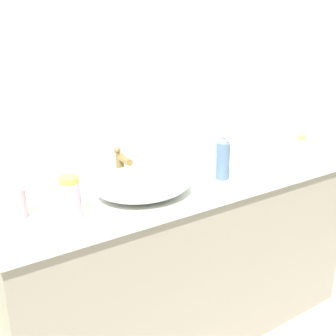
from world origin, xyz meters
TOP-DOWN VIEW (x-y plane):
  - bathroom_wall_rear at (0.00, 0.73)m, footprint 6.00×0.06m
  - vanity_counter at (0.05, 0.44)m, footprint 1.77×0.50m
  - wall_mirror_panel at (0.05, 0.69)m, footprint 1.67×0.01m
  - sink_basin at (-0.23, 0.39)m, footprint 0.40×0.34m
  - faucet at (-0.23, 0.58)m, footprint 0.03×0.13m
  - soap_dispenser at (0.16, 0.36)m, footprint 0.06×0.06m
  - lotion_bottle at (0.71, 0.38)m, footprint 0.06×0.06m
  - perfume_bottle at (-0.54, 0.35)m, footprint 0.07×0.07m
  - spray_can at (-0.69, 0.46)m, footprint 0.05×0.05m
  - tissue_box at (0.37, 0.50)m, footprint 0.12×0.12m

SIDE VIEW (x-z plane):
  - vanity_counter at x=0.05m, z-range 0.00..0.85m
  - lotion_bottle at x=0.71m, z-range 0.84..0.95m
  - sink_basin at x=-0.23m, z-range 0.85..0.95m
  - spray_can at x=-0.69m, z-range 0.84..0.97m
  - tissue_box at x=0.37m, z-range 0.83..1.00m
  - perfume_bottle at x=-0.54m, z-range 0.85..1.00m
  - faucet at x=-0.23m, z-range 0.86..1.00m
  - soap_dispenser at x=0.16m, z-range 0.83..1.05m
  - bathroom_wall_rear at x=0.00m, z-range 0.00..2.60m
  - wall_mirror_panel at x=0.05m, z-range 0.85..1.82m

